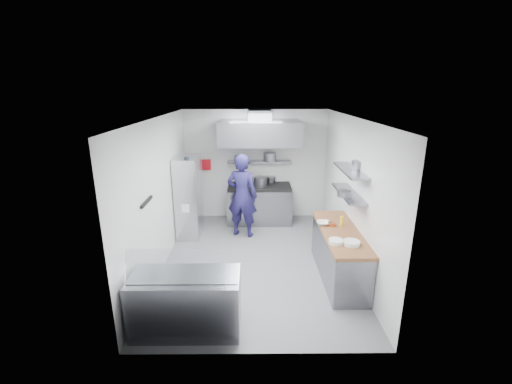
{
  "coord_description": "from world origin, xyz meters",
  "views": [
    {
      "loc": [
        -0.06,
        -6.13,
        3.31
      ],
      "look_at": [
        0.0,
        0.6,
        1.25
      ],
      "focal_mm": 24.0,
      "sensor_mm": 36.0,
      "label": 1
    }
  ],
  "objects_px": {
    "wire_rack": "(189,197)",
    "display_case": "(186,303)",
    "gas_range": "(259,205)",
    "chef": "(242,196)"
  },
  "relations": [
    {
      "from": "gas_range",
      "to": "chef",
      "type": "relative_size",
      "value": 0.83
    },
    {
      "from": "gas_range",
      "to": "display_case",
      "type": "bearing_deg",
      "value": -105.0
    },
    {
      "from": "gas_range",
      "to": "wire_rack",
      "type": "height_order",
      "value": "wire_rack"
    },
    {
      "from": "gas_range",
      "to": "display_case",
      "type": "relative_size",
      "value": 1.07
    },
    {
      "from": "gas_range",
      "to": "chef",
      "type": "height_order",
      "value": "chef"
    },
    {
      "from": "gas_range",
      "to": "wire_rack",
      "type": "xyz_separation_m",
      "value": [
        -1.63,
        -0.78,
        0.48
      ]
    },
    {
      "from": "gas_range",
      "to": "display_case",
      "type": "xyz_separation_m",
      "value": [
        -1.1,
        -4.1,
        -0.03
      ]
    },
    {
      "from": "chef",
      "to": "display_case",
      "type": "height_order",
      "value": "chef"
    },
    {
      "from": "wire_rack",
      "to": "display_case",
      "type": "xyz_separation_m",
      "value": [
        0.53,
        -3.32,
        -0.5
      ]
    },
    {
      "from": "chef",
      "to": "wire_rack",
      "type": "relative_size",
      "value": 1.04
    }
  ]
}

